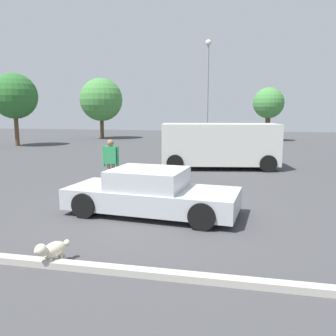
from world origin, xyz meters
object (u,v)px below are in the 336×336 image
object	(u,v)px
van_white	(219,144)
light_post_near	(208,77)
dog	(52,250)
sedan_foreground	(151,193)
pedestrian	(111,159)

from	to	relation	value
van_white	light_post_near	size ratio (longest dim) A/B	0.71
dog	sedan_foreground	bearing A→B (deg)	-168.91
dog	van_white	bearing A→B (deg)	-164.49
sedan_foreground	pedestrian	world-z (taller)	pedestrian
pedestrian	sedan_foreground	bearing A→B (deg)	28.24
dog	pedestrian	size ratio (longest dim) A/B	0.37
dog	van_white	size ratio (longest dim) A/B	0.11
sedan_foreground	dog	bearing A→B (deg)	-99.43
sedan_foreground	dog	xyz separation A→B (m)	(-0.91, -3.33, -0.27)
light_post_near	dog	bearing A→B (deg)	-91.49
pedestrian	light_post_near	world-z (taller)	light_post_near
dog	light_post_near	bearing A→B (deg)	-155.19
pedestrian	light_post_near	xyz separation A→B (m)	(1.84, 15.20, 4.15)
dog	light_post_near	xyz separation A→B (m)	(0.55, 21.34, 4.89)
sedan_foreground	van_white	distance (m)	7.99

